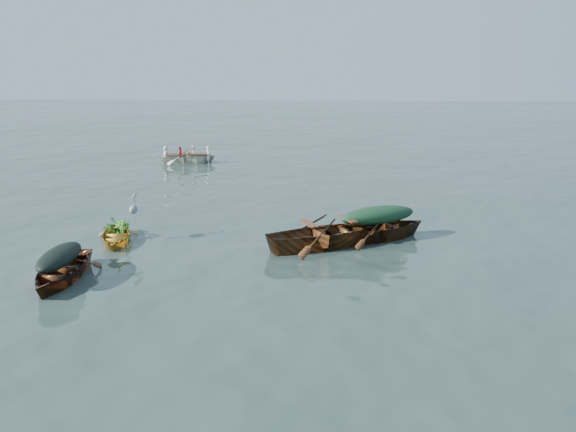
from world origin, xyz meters
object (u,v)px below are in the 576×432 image
yellow_dinghy (116,242)px  heron (134,214)px  dark_covered_boat (62,280)px  rowed_boat (188,163)px  green_tarp_boat (377,240)px  open_wooden_boat (328,247)px

yellow_dinghy → heron: (0.52, 0.19, 0.81)m
yellow_dinghy → dark_covered_boat: (-0.18, -3.03, 0.00)m
dark_covered_boat → rowed_boat: rowed_boat is taller
yellow_dinghy → dark_covered_boat: dark_covered_boat is taller
green_tarp_boat → heron: size_ratio=4.79×
yellow_dinghy → heron: bearing=5.2°
green_tarp_boat → rowed_boat: bearing=7.0°
yellow_dinghy → open_wooden_boat: (6.14, 0.02, 0.00)m
dark_covered_boat → green_tarp_boat: green_tarp_boat is taller
rowed_boat → yellow_dinghy: bearing=172.3°
green_tarp_boat → heron: bearing=67.1°
dark_covered_boat → open_wooden_boat: 7.02m
rowed_boat → heron: bearing=174.5°
yellow_dinghy → heron: heron is taller
green_tarp_boat → rowed_boat: 15.54m
dark_covered_boat → open_wooden_boat: (6.32, 3.05, 0.00)m
green_tarp_boat → open_wooden_boat: bearing=90.0°
rowed_boat → heron: (1.76, -13.37, 0.81)m
open_wooden_boat → rowed_boat: open_wooden_boat is taller
green_tarp_boat → open_wooden_boat: open_wooden_boat is taller
yellow_dinghy → green_tarp_boat: 7.61m
open_wooden_boat → heron: 5.69m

